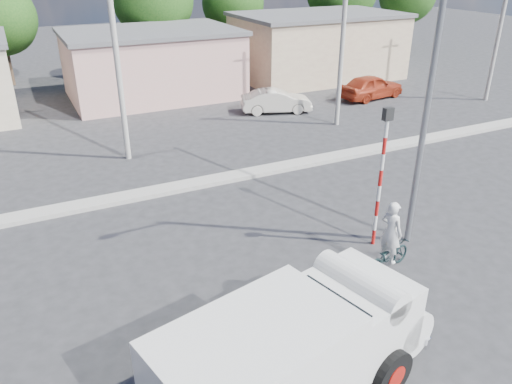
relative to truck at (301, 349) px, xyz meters
name	(u,v)px	position (x,y,z in m)	size (l,w,h in m)	color
ground_plane	(311,299)	(1.95, 2.69, -1.36)	(120.00, 120.00, 0.00)	#2B2B2E
median	(203,182)	(1.95, 10.69, -1.28)	(40.00, 0.80, 0.16)	#99968E
truck	(301,349)	(0.00, 0.00, 0.00)	(6.26, 3.45, 2.45)	black
bicycle	(388,256)	(4.61, 2.90, -0.90)	(0.61, 1.74, 0.92)	black
cyclist	(390,241)	(4.61, 2.90, -0.43)	(0.68, 0.44, 1.86)	silver
car_cream	(276,101)	(9.12, 18.06, -0.71)	(1.37, 3.93, 1.29)	beige
car_red	(371,87)	(15.82, 18.13, -0.62)	(1.74, 4.33, 1.47)	#A43319
traffic_pole	(382,167)	(5.15, 4.19, 1.24)	(0.28, 0.18, 4.36)	red
streetlight	(426,85)	(6.09, 3.89, 3.61)	(2.34, 0.22, 9.00)	slate
building_row	(138,63)	(3.05, 24.69, 0.78)	(37.80, 7.30, 4.44)	#C5B495
tree_row	(197,1)	(9.40, 31.23, 3.60)	(51.24, 7.43, 8.42)	#38281E
utility_poles	(236,55)	(5.20, 14.69, 2.71)	(35.40, 0.24, 8.00)	#99968E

